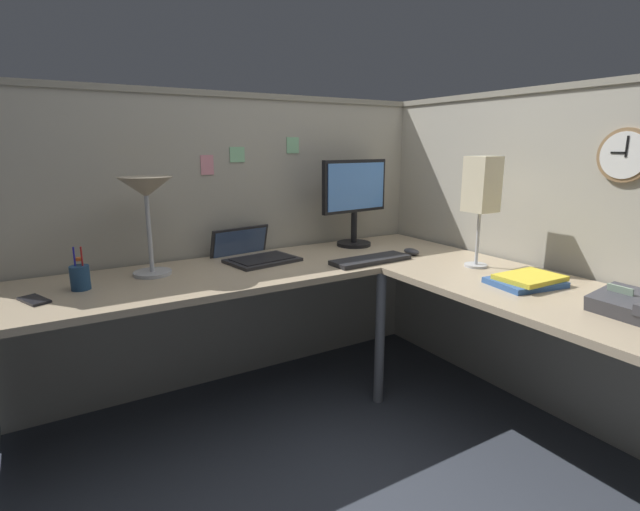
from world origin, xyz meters
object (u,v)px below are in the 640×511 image
Objects in this scene: book_stack at (527,280)px; desk_lamp_paper at (482,188)px; desk_lamp_dome at (146,195)px; wall_clock at (626,155)px; computer_mouse at (411,252)px; keyboard at (371,260)px; cell_phone at (34,300)px; laptop at (252,254)px; monitor at (355,196)px; pen_cup at (80,277)px; office_phone at (630,305)px.

book_stack is 0.50m from desk_lamp_paper.
desk_lamp_dome is 2.02× the size of wall_clock.
computer_mouse is 0.52m from desk_lamp_paper.
keyboard is 2.99× the size of cell_phone.
book_stack is at bearing -52.75° from laptop.
laptop is at bearing 179.64° from monitor.
desk_lamp_paper is (0.07, 0.33, 0.36)m from book_stack.
monitor is 1.62× the size of book_stack.
pen_cup is at bearing -174.47° from monitor.
laptop is 0.62m from keyboard.
office_phone is (0.14, -1.47, -0.26)m from monitor.
wall_clock is (0.33, -0.16, 0.52)m from book_stack.
pen_cup is (-1.31, 0.24, 0.04)m from keyboard.
desk_lamp_dome is 2.47× the size of pen_cup.
office_phone reaches higher than book_stack.
wall_clock reaches higher than computer_mouse.
desk_lamp_dome is 0.84× the size of desk_lamp_paper.
laptop is 2.39× the size of pen_cup.
office_phone is 0.42m from book_stack.
monitor is 4.81× the size of computer_mouse.
monitor is at bearing 98.39° from book_stack.
monitor reaches higher than laptop.
laptop is at bearing 154.93° from computer_mouse.
laptop is 1.95× the size of wall_clock.
book_stack is at bearing -67.00° from keyboard.
cell_phone is 0.27× the size of desk_lamp_paper.
pen_cup is at bearing -164.31° from desk_lamp_dome.
cell_phone is at bearing -167.32° from laptop.
keyboard is 1.48m from cell_phone.
desk_lamp_dome reaches higher than pen_cup.
wall_clock is at bearing -34.75° from desk_lamp_dome.
desk_lamp_paper reaches higher than keyboard.
cell_phone is at bearing 175.46° from computer_mouse.
computer_mouse is 1.37m from desk_lamp_dome.
desk_lamp_paper reaches higher than desk_lamp_dome.
desk_lamp_dome is (-1.29, 0.30, 0.35)m from computer_mouse.
cell_phone is 1.96m from desk_lamp_paper.
desk_lamp_paper is at bearing -72.71° from monitor.
book_stack reaches higher than cell_phone.
book_stack is at bearing -81.61° from monitor.
keyboard is at bearing 138.57° from desk_lamp_paper.
keyboard is (0.49, -0.38, -0.01)m from laptop.
cell_phone is at bearing 164.98° from desk_lamp_paper.
laptop is 1.00× the size of keyboard.
wall_clock is (1.96, -1.06, 0.49)m from pen_cup.
desk_lamp_paper reaches higher than book_stack.
laptop is 1.67m from office_phone.
office_phone is at bearing -96.53° from desk_lamp_paper.
computer_mouse is 0.47× the size of wall_clock.
book_stack is (0.32, -0.67, 0.01)m from keyboard.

